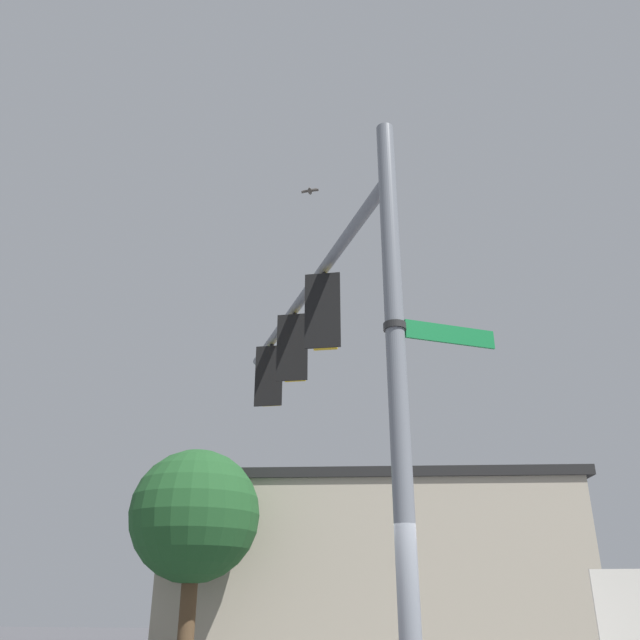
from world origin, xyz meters
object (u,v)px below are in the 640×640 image
(traffic_light_mid_outer, at_px, (271,378))
(bird_flying, at_px, (310,191))
(traffic_light_mid_inner, at_px, (294,350))
(street_name_sign, at_px, (428,332))
(traffic_light_nearest_pole, at_px, (324,315))

(traffic_light_mid_outer, distance_m, bird_flying, 4.59)
(traffic_light_mid_inner, xyz_separation_m, bird_flying, (-0.06, 1.72, 4.53))
(traffic_light_mid_inner, xyz_separation_m, traffic_light_mid_outer, (-0.75, 1.43, 0.00))
(traffic_light_mid_inner, bearing_deg, bird_flying, 91.84)
(traffic_light_mid_outer, bearing_deg, bird_flying, 22.48)
(traffic_light_mid_outer, bearing_deg, street_name_sign, -58.15)
(traffic_light_mid_inner, height_order, street_name_sign, traffic_light_mid_inner)
(traffic_light_nearest_pole, bearing_deg, bird_flying, 104.37)
(traffic_light_nearest_pole, distance_m, street_name_sign, 2.75)
(traffic_light_nearest_pole, relative_size, traffic_light_mid_inner, 1.00)
(traffic_light_mid_inner, xyz_separation_m, street_name_sign, (2.25, -3.41, -1.19))
(street_name_sign, bearing_deg, traffic_light_nearest_pole, 127.26)
(traffic_light_nearest_pole, xyz_separation_m, traffic_light_mid_outer, (-1.51, 2.87, 0.00))
(traffic_light_mid_inner, relative_size, traffic_light_mid_outer, 1.00)
(traffic_light_mid_inner, distance_m, bird_flying, 4.85)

